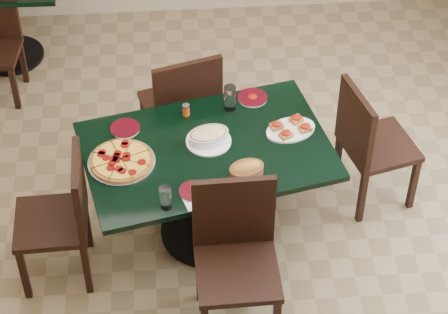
{
  "coord_description": "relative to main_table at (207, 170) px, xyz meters",
  "views": [
    {
      "loc": [
        -0.11,
        -3.69,
        4.33
      ],
      "look_at": [
        0.17,
        0.0,
        0.81
      ],
      "focal_mm": 70.0,
      "sensor_mm": 36.0,
      "label": 1
    }
  ],
  "objects": [
    {
      "name": "back_table",
      "position": [
        -1.49,
        2.03,
        -0.04
      ],
      "size": [
        0.99,
        0.73,
        0.75
      ],
      "rotation": [
        0.0,
        0.0,
        -0.03
      ],
      "color": "black",
      "rests_on": "floor"
    },
    {
      "name": "bread_basket",
      "position": [
        0.22,
        -0.24,
        0.22
      ],
      "size": [
        0.24,
        0.2,
        0.09
      ],
      "rotation": [
        0.0,
        0.0,
        0.32
      ],
      "color": "brown",
      "rests_on": "main_table"
    },
    {
      "name": "side_plate_near",
      "position": [
        -0.1,
        -0.36,
        0.19
      ],
      "size": [
        0.17,
        0.17,
        0.02
      ],
      "rotation": [
        0.0,
        0.0,
        0.43
      ],
      "color": "white",
      "rests_on": "main_table"
    },
    {
      "name": "lasagna_casserole",
      "position": [
        0.01,
        0.06,
        0.23
      ],
      "size": [
        0.28,
        0.28,
        0.09
      ],
      "rotation": [
        0.0,
        0.0,
        0.27
      ],
      "color": "white",
      "rests_on": "main_table"
    },
    {
      "name": "main_table",
      "position": [
        0.0,
        0.0,
        0.0
      ],
      "size": [
        1.64,
        1.24,
        0.75
      ],
      "rotation": [
        0.0,
        0.0,
        0.22
      ],
      "color": "black",
      "rests_on": "floor"
    },
    {
      "name": "chair_near",
      "position": [
        0.12,
        -0.64,
        -0.0
      ],
      "size": [
        0.48,
        0.48,
        1.0
      ],
      "rotation": [
        0.0,
        0.0,
        0.02
      ],
      "color": "black",
      "rests_on": "floor"
    },
    {
      "name": "chair_far",
      "position": [
        -0.12,
        0.65,
        -0.01
      ],
      "size": [
        0.58,
        0.58,
        0.99
      ],
      "rotation": [
        0.0,
        0.0,
        3.43
      ],
      "color": "black",
      "rests_on": "floor"
    },
    {
      "name": "pepperoni_pizza",
      "position": [
        -0.51,
        -0.08,
        0.2
      ],
      "size": [
        0.4,
        0.4,
        0.04
      ],
      "rotation": [
        0.0,
        0.0,
        0.38
      ],
      "color": "#BCBCC3",
      "rests_on": "main_table"
    },
    {
      "name": "side_plate_far_r",
      "position": [
        0.32,
        0.45,
        0.19
      ],
      "size": [
        0.19,
        0.19,
        0.03
      ],
      "rotation": [
        0.0,
        0.0,
        0.5
      ],
      "color": "white",
      "rests_on": "main_table"
    },
    {
      "name": "chair_left",
      "position": [
        -0.87,
        -0.25,
        -0.05
      ],
      "size": [
        0.45,
        0.45,
        0.93
      ],
      "rotation": [
        0.0,
        0.0,
        -1.54
      ],
      "color": "black",
      "rests_on": "floor"
    },
    {
      "name": "napkin_setting",
      "position": [
        -0.09,
        -0.42,
        0.18
      ],
      "size": [
        0.18,
        0.18,
        0.01
      ],
      "rotation": [
        0.0,
        0.0,
        0.31
      ],
      "color": "white",
      "rests_on": "main_table"
    },
    {
      "name": "water_glass_a",
      "position": [
        0.17,
        0.37,
        0.27
      ],
      "size": [
        0.08,
        0.08,
        0.17
      ],
      "primitive_type": "cylinder",
      "color": "silver",
      "rests_on": "main_table"
    },
    {
      "name": "bruschetta_platter",
      "position": [
        0.52,
        0.12,
        0.21
      ],
      "size": [
        0.37,
        0.31,
        0.05
      ],
      "rotation": [
        0.0,
        0.0,
        0.35
      ],
      "color": "white",
      "rests_on": "main_table"
    },
    {
      "name": "pepper_shaker",
      "position": [
        -0.11,
        0.32,
        0.22
      ],
      "size": [
        0.05,
        0.05,
        0.08
      ],
      "color": "#AE3812",
      "rests_on": "main_table"
    },
    {
      "name": "floor",
      "position": [
        -0.08,
        -0.14,
        -0.57
      ],
      "size": [
        5.5,
        5.5,
        0.0
      ],
      "primitive_type": "plane",
      "color": "olive",
      "rests_on": "ground"
    },
    {
      "name": "side_plate_far_l",
      "position": [
        -0.49,
        0.21,
        0.19
      ],
      "size": [
        0.18,
        0.18,
        0.02
      ],
      "rotation": [
        0.0,
        0.0,
        0.57
      ],
      "color": "white",
      "rests_on": "main_table"
    },
    {
      "name": "water_glass_b",
      "position": [
        -0.26,
        -0.46,
        0.26
      ],
      "size": [
        0.07,
        0.07,
        0.15
      ],
      "primitive_type": "cylinder",
      "color": "silver",
      "rests_on": "main_table"
    },
    {
      "name": "chair_right",
      "position": [
        1.06,
        0.24,
        -0.04
      ],
      "size": [
        0.54,
        0.54,
        0.94
      ],
      "rotation": [
        0.0,
        0.0,
        1.84
      ],
      "color": "black",
      "rests_on": "floor"
    }
  ]
}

